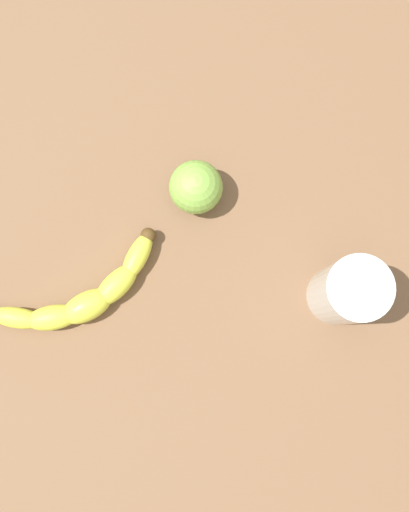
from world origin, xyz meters
The scene contains 4 objects.
wooden_tabletop centered at (0.00, 0.00, 1.50)cm, with size 120.00×120.00×3.00cm, color brown.
banana centered at (16.59, 10.59, 4.80)cm, with size 10.34×23.03×3.60cm.
smoothie_glass centered at (-3.73, -13.79, 9.01)cm, with size 7.44×7.44×12.20cm.
green_apple_fruit centered at (17.85, -8.89, 6.37)cm, with size 6.75×6.75×6.75cm, color #84B747.
Camera 1 is at (3.05, 2.28, 76.85)cm, focal length 40.90 mm.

